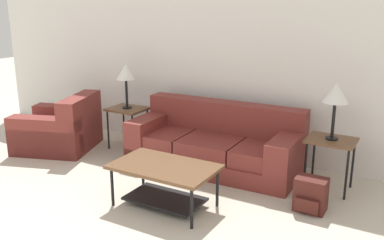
# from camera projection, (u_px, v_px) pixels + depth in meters

# --- Properties ---
(wall_back) EXTENTS (9.20, 0.06, 2.60)m
(wall_back) POSITION_uv_depth(u_px,v_px,m) (240.00, 63.00, 5.77)
(wall_back) COLOR white
(wall_back) RESTS_ON ground_plane
(couch) EXTENTS (2.23, 0.98, 0.82)m
(couch) POSITION_uv_depth(u_px,v_px,m) (215.00, 145.00, 5.56)
(couch) COLOR maroon
(couch) RESTS_ON ground_plane
(armchair) EXTENTS (1.29, 1.25, 0.80)m
(armchair) POSITION_uv_depth(u_px,v_px,m) (60.00, 130.00, 6.27)
(armchair) COLOR maroon
(armchair) RESTS_ON ground_plane
(coffee_table) EXTENTS (1.09, 0.66, 0.46)m
(coffee_table) POSITION_uv_depth(u_px,v_px,m) (165.00, 176.00, 4.47)
(coffee_table) COLOR brown
(coffee_table) RESTS_ON ground_plane
(side_table_left) EXTENTS (0.53, 0.44, 0.61)m
(side_table_left) POSITION_uv_depth(u_px,v_px,m) (127.00, 113.00, 6.21)
(side_table_left) COLOR brown
(side_table_left) RESTS_ON ground_plane
(side_table_right) EXTENTS (0.53, 0.44, 0.61)m
(side_table_right) POSITION_uv_depth(u_px,v_px,m) (331.00, 145.00, 4.82)
(side_table_right) COLOR brown
(side_table_right) RESTS_ON ground_plane
(table_lamp_left) EXTENTS (0.28, 0.28, 0.64)m
(table_lamp_left) POSITION_uv_depth(u_px,v_px,m) (126.00, 73.00, 6.06)
(table_lamp_left) COLOR black
(table_lamp_left) RESTS_ON side_table_left
(table_lamp_right) EXTENTS (0.28, 0.28, 0.64)m
(table_lamp_right) POSITION_uv_depth(u_px,v_px,m) (336.00, 94.00, 4.66)
(table_lamp_right) COLOR black
(table_lamp_right) RESTS_ON side_table_right
(backpack) EXTENTS (0.32, 0.30, 0.36)m
(backpack) POSITION_uv_depth(u_px,v_px,m) (311.00, 195.00, 4.41)
(backpack) COLOR #4C1E19
(backpack) RESTS_ON ground_plane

